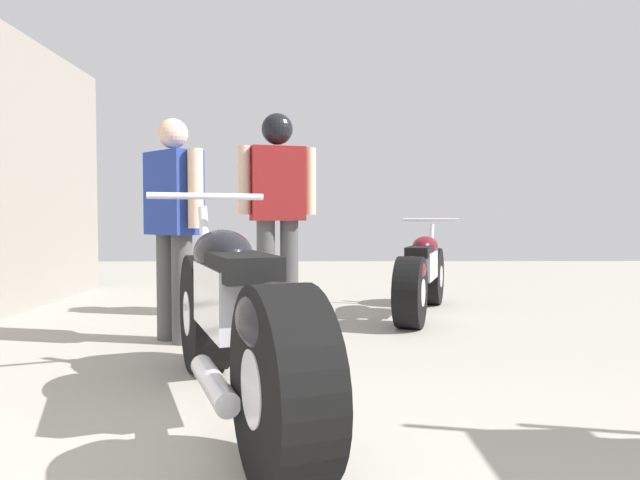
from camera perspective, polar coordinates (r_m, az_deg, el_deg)
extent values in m
plane|color=#9E998E|center=(3.59, 1.15, -11.92)|extent=(15.63, 15.63, 0.00)
cylinder|color=black|center=(3.34, -11.57, -7.21)|extent=(0.43, 0.70, 0.67)
cylinder|color=silver|center=(3.34, -11.57, -7.21)|extent=(0.29, 0.31, 0.25)
cylinder|color=black|center=(1.90, -3.86, -14.51)|extent=(0.43, 0.70, 0.67)
cylinder|color=silver|center=(1.90, -3.86, -14.51)|extent=(0.29, 0.31, 0.25)
cube|color=silver|center=(2.58, -8.84, -5.79)|extent=(0.47, 0.71, 0.29)
ellipsoid|color=black|center=(2.78, -9.86, -1.31)|extent=(0.44, 0.60, 0.23)
cube|color=black|center=(2.38, -7.92, -2.66)|extent=(0.39, 0.55, 0.10)
ellipsoid|color=black|center=(1.90, -4.34, -8.03)|extent=(0.41, 0.52, 0.25)
cylinder|color=silver|center=(3.26, -11.49, -1.90)|extent=(0.14, 0.26, 0.61)
cylinder|color=silver|center=(3.21, -11.42, 4.37)|extent=(0.62, 0.26, 0.04)
cylinder|color=silver|center=(2.31, -10.77, -14.07)|extent=(0.29, 0.57, 0.09)
cylinder|color=black|center=(5.83, 11.20, -3.62)|extent=(0.38, 0.61, 0.57)
cylinder|color=silver|center=(5.83, 11.20, -3.62)|extent=(0.27, 0.27, 0.22)
cylinder|color=black|center=(4.55, 9.15, -5.26)|extent=(0.38, 0.61, 0.57)
cylinder|color=silver|center=(4.55, 9.15, -5.26)|extent=(0.27, 0.27, 0.22)
cube|color=silver|center=(5.17, 10.31, -2.56)|extent=(0.39, 0.61, 0.25)
ellipsoid|color=#5B0F19|center=(5.35, 10.62, -0.67)|extent=(0.37, 0.52, 0.20)
cube|color=black|center=(5.00, 10.06, -1.18)|extent=(0.33, 0.47, 0.09)
ellipsoid|color=#5B0F19|center=(4.57, 9.25, -2.96)|extent=(0.35, 0.45, 0.21)
cylinder|color=silver|center=(5.77, 11.17, -1.00)|extent=(0.12, 0.23, 0.52)
cylinder|color=silver|center=(5.72, 11.15, 2.03)|extent=(0.54, 0.21, 0.03)
cylinder|color=silver|center=(4.95, 8.41, -5.64)|extent=(0.24, 0.49, 0.08)
cylinder|color=#4C4C4C|center=(4.05, -13.80, -4.88)|extent=(0.21, 0.21, 0.76)
cylinder|color=#4C4C4C|center=(4.21, -15.25, -4.63)|extent=(0.21, 0.21, 0.76)
cube|color=navy|center=(4.10, -14.64, 4.61)|extent=(0.46, 0.45, 0.58)
cylinder|color=beige|center=(3.89, -12.51, 5.12)|extent=(0.15, 0.15, 0.53)
cylinder|color=beige|center=(4.32, -16.55, 4.79)|extent=(0.15, 0.15, 0.53)
sphere|color=beige|center=(4.14, -14.70, 10.40)|extent=(0.21, 0.21, 0.21)
cylinder|color=#4C4C4C|center=(5.04, -5.51, -2.90)|extent=(0.20, 0.20, 0.85)
cylinder|color=#4C4C4C|center=(5.08, -3.14, -2.85)|extent=(0.20, 0.20, 0.85)
cube|color=maroon|center=(5.05, -4.35, 5.69)|extent=(0.52, 0.36, 0.65)
cylinder|color=beige|center=(5.00, -7.68, 6.02)|extent=(0.14, 0.14, 0.60)
cylinder|color=beige|center=(5.11, -1.08, 5.96)|extent=(0.14, 0.14, 0.60)
sphere|color=black|center=(5.10, -4.36, 10.96)|extent=(0.24, 0.24, 0.24)
sphere|color=black|center=(5.10, -4.36, 11.16)|extent=(0.28, 0.28, 0.28)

